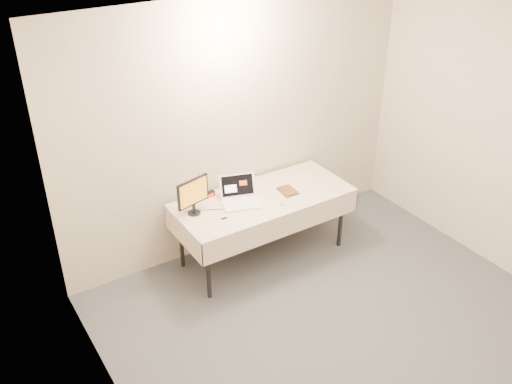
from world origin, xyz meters
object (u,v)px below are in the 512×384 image
table (263,202)px  monitor (193,194)px  book (281,185)px  laptop (240,196)px

table → monitor: monitor is taller
book → table: bearing=171.7°
table → book: 0.26m
monitor → table: bearing=-21.4°
laptop → book: (0.44, -0.10, 0.05)m
laptop → book: bearing=5.5°
table → monitor: size_ratio=4.91×
laptop → book: size_ratio=2.15×
table → monitor: 0.80m
book → monitor: bearing=175.5°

